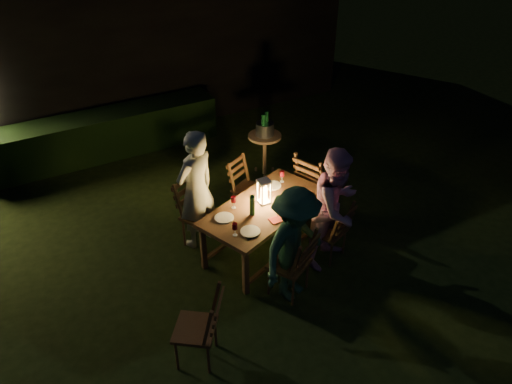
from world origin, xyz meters
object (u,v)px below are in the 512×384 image
chair_far_right (248,196)px  bottle_bucket_b (266,125)px  bottle_bucket_a (263,128)px  dining_table (264,210)px  ice_bucket (265,129)px  side_table (265,140)px  chair_end (315,192)px  person_house_side (196,190)px  chair_near_right (329,240)px  chair_spare (198,339)px  chair_near_left (290,273)px  lantern (264,193)px  bottle_table (252,205)px  chair_far_left (201,224)px  person_opp_left (295,245)px  person_opp_right (336,207)px

chair_far_right → bottle_bucket_b: bearing=-160.4°
bottle_bucket_a → bottle_bucket_b: size_ratio=1.00×
dining_table → ice_bucket: bearing=38.8°
side_table → bottle_bucket_b: size_ratio=2.34×
chair_end → person_house_side: 1.95m
chair_far_right → chair_near_right: bearing=80.4°
chair_near_right → bottle_bucket_b: bearing=58.8°
chair_end → chair_spare: chair_end is taller
chair_near_left → ice_bucket: (1.17, 2.64, 0.56)m
chair_far_right → lantern: (-0.21, -0.85, 0.62)m
chair_near_right → ice_bucket: ice_bucket is taller
chair_near_right → chair_far_right: (-0.46, 1.47, -0.01)m
chair_end → person_house_side: bearing=-114.9°
chair_end → bottle_table: bearing=-88.9°
person_house_side → ice_bucket: 2.09m
chair_spare → ice_bucket: chair_spare is taller
bottle_table → chair_spare: bearing=-138.5°
chair_far_right → chair_end: 1.03m
chair_far_right → chair_end: chair_end is taller
lantern → chair_end: bearing=18.5°
chair_far_right → bottle_bucket_b: (0.84, 0.89, 0.63)m
chair_spare → lantern: lantern is taller
chair_far_left → chair_spare: bearing=37.2°
chair_near_right → chair_far_left: bearing=119.3°
chair_far_right → chair_spare: 2.80m
chair_far_left → person_opp_left: (0.57, -1.49, 0.46)m
person_opp_right → ice_bucket: person_opp_right is taller
chair_end → chair_near_left: bearing=-64.2°
chair_far_right → chair_spare: chair_spare is taller
chair_near_left → side_table: bearing=38.3°
chair_end → bottle_bucket_b: (-0.07, 1.36, 0.58)m
person_opp_left → bottle_bucket_a: person_opp_left is taller
bottle_bucket_b → dining_table: bearing=-120.9°
dining_table → chair_spare: chair_spare is taller
chair_near_left → chair_far_left: chair_far_left is taller
chair_spare → bottle_bucket_b: size_ratio=3.10×
person_house_side → bottle_bucket_b: bearing=-167.2°
bottle_bucket_a → bottle_bucket_b: 0.13m
person_opp_left → ice_bucket: 2.93m
person_opp_right → bottle_bucket_a: size_ratio=5.25×
bottle_bucket_b → side_table: bearing=-141.3°
bottle_table → bottle_bucket_b: size_ratio=0.88×
lantern → person_opp_left: bearing=-99.0°
chair_near_left → bottle_table: bearing=68.8°
bottle_table → side_table: bearing=55.7°
chair_end → person_opp_left: (-1.27, -1.36, 0.45)m
chair_near_left → dining_table: bearing=53.0°
chair_far_right → person_opp_right: 1.69m
lantern → side_table: size_ratio=0.47×
person_opp_left → person_opp_right: bearing=-0.0°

